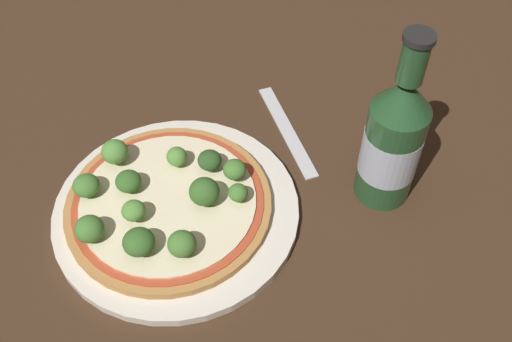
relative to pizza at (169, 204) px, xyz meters
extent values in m
plane|color=#3D2819|center=(0.01, -0.01, -0.02)|extent=(3.00, 3.00, 0.00)
cylinder|color=silver|center=(0.00, -0.01, -0.01)|extent=(0.29, 0.29, 0.01)
cylinder|color=#B77F42|center=(0.00, 0.00, 0.00)|extent=(0.24, 0.24, 0.01)
cylinder|color=#B74728|center=(0.00, 0.00, 0.00)|extent=(0.22, 0.22, 0.00)
cylinder|color=beige|center=(0.00, 0.00, 0.01)|extent=(0.20, 0.20, 0.00)
cylinder|color=#7A9E5B|center=(-0.02, 0.04, 0.01)|extent=(0.01, 0.01, 0.01)
ellipsoid|color=#386628|center=(-0.02, 0.04, 0.02)|extent=(0.03, 0.03, 0.02)
cylinder|color=#7A9E5B|center=(0.04, 0.04, 0.01)|extent=(0.01, 0.01, 0.01)
ellipsoid|color=#568E3D|center=(0.04, 0.04, 0.02)|extent=(0.02, 0.02, 0.02)
cylinder|color=#7A9E5B|center=(-0.06, 0.07, 0.01)|extent=(0.01, 0.01, 0.01)
ellipsoid|color=#477A33|center=(-0.06, 0.07, 0.02)|extent=(0.03, 0.03, 0.02)
cylinder|color=#7A9E5B|center=(0.03, -0.03, 0.01)|extent=(0.01, 0.01, 0.01)
ellipsoid|color=#386628|center=(0.03, -0.03, 0.03)|extent=(0.03, 0.03, 0.03)
cylinder|color=#7A9E5B|center=(-0.03, -0.07, 0.01)|extent=(0.01, 0.01, 0.01)
ellipsoid|color=#477A33|center=(-0.03, -0.07, 0.02)|extent=(0.03, 0.03, 0.03)
cylinder|color=#7A9E5B|center=(0.07, 0.01, 0.01)|extent=(0.01, 0.01, 0.01)
ellipsoid|color=#2D5123|center=(0.07, 0.01, 0.02)|extent=(0.03, 0.03, 0.02)
cylinder|color=#7A9E5B|center=(0.08, -0.02, 0.01)|extent=(0.01, 0.01, 0.01)
ellipsoid|color=#477A33|center=(0.08, -0.02, 0.02)|extent=(0.03, 0.03, 0.02)
cylinder|color=#7A9E5B|center=(-0.09, 0.01, 0.01)|extent=(0.01, 0.01, 0.01)
ellipsoid|color=#477A33|center=(-0.09, 0.01, 0.02)|extent=(0.03, 0.03, 0.03)
cylinder|color=#7A9E5B|center=(0.06, -0.05, 0.01)|extent=(0.01, 0.01, 0.01)
ellipsoid|color=#477A33|center=(0.06, -0.05, 0.02)|extent=(0.02, 0.02, 0.02)
cylinder|color=#7A9E5B|center=(-0.04, 0.00, 0.01)|extent=(0.01, 0.01, 0.01)
ellipsoid|color=#568E3D|center=(-0.04, 0.00, 0.02)|extent=(0.03, 0.03, 0.02)
cylinder|color=#7A9E5B|center=(-0.01, 0.09, 0.01)|extent=(0.01, 0.01, 0.01)
ellipsoid|color=#568E3D|center=(-0.01, 0.09, 0.03)|extent=(0.03, 0.03, 0.03)
cylinder|color=#7A9E5B|center=(-0.06, -0.04, 0.01)|extent=(0.01, 0.01, 0.01)
ellipsoid|color=#386628|center=(-0.06, -0.04, 0.02)|extent=(0.03, 0.03, 0.03)
cylinder|color=#234C28|center=(0.22, -0.13, 0.05)|extent=(0.07, 0.07, 0.14)
cylinder|color=#B2BCD1|center=(0.22, -0.13, 0.05)|extent=(0.07, 0.07, 0.06)
cone|color=#234C28|center=(0.22, -0.13, 0.14)|extent=(0.07, 0.07, 0.04)
cylinder|color=#234C28|center=(0.22, -0.13, 0.18)|extent=(0.03, 0.03, 0.05)
cylinder|color=black|center=(0.22, -0.13, 0.21)|extent=(0.03, 0.03, 0.01)
cube|color=silver|center=(0.20, 0.01, -0.02)|extent=(0.08, 0.17, 0.00)
camera|label=1|loc=(-0.19, -0.39, 0.56)|focal=42.00mm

